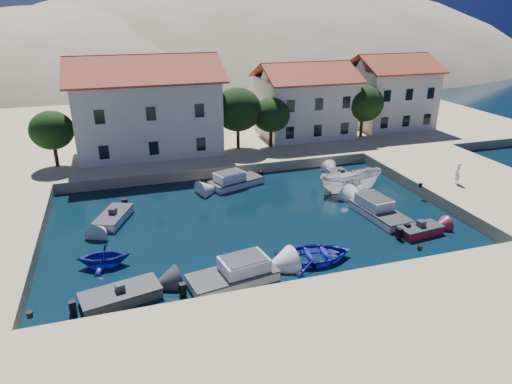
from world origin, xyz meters
TOP-DOWN VIEW (x-y plane):
  - ground at (0.00, 0.00)m, footprint 400.00×400.00m
  - quay_south at (0.00, -6.00)m, footprint 52.00×12.00m
  - quay_east at (20.50, 10.00)m, footprint 11.00×20.00m
  - quay_north at (2.00, 38.00)m, footprint 80.00×36.00m
  - hills at (20.64, 123.62)m, footprint 254.00×176.00m
  - building_left at (-6.00, 28.00)m, footprint 14.70×9.45m
  - building_mid at (12.00, 29.00)m, footprint 10.50×8.40m
  - building_right at (24.00, 30.00)m, footprint 9.45×8.40m
  - trees at (4.51, 25.46)m, footprint 37.30×5.30m
  - bollards at (2.80, 3.87)m, footprint 29.36×9.56m
  - motorboat_grey_sw at (-10.04, 2.44)m, footprint 4.60×2.77m
  - cabin_cruiser_south at (-3.66, 2.33)m, footprint 5.57×3.10m
  - rowboat_south at (1.95, 3.18)m, footprint 5.17×3.86m
  - motorboat_red_se at (10.66, 4.28)m, footprint 3.34×1.77m
  - cabin_cruiser_east at (9.41, 7.68)m, footprint 2.71×5.57m
  - boat_east at (9.66, 12.89)m, footprint 5.79×2.47m
  - motorboat_white_ne at (10.39, 15.94)m, footprint 1.84×3.73m
  - rowboat_west at (-10.91, 6.54)m, footprint 3.46×3.07m
  - motorboat_white_west at (-10.21, 13.08)m, footprint 3.21×4.36m
  - cabin_cruiser_north at (0.57, 17.45)m, footprint 5.25×3.53m
  - pedestrian at (18.09, 9.78)m, footprint 0.81×0.73m

SIDE VIEW (x-z plane):
  - hills at x=20.64m, z-range -72.90..26.10m
  - ground at x=0.00m, z-range 0.00..0.00m
  - rowboat_south at x=1.95m, z-range -0.51..0.51m
  - boat_east at x=9.66m, z-range -1.10..1.10m
  - rowboat_west at x=-10.91m, z-range -0.84..0.84m
  - motorboat_grey_sw at x=-10.04m, z-range -0.33..0.92m
  - motorboat_white_west at x=-10.21m, z-range -0.33..0.92m
  - motorboat_white_ne at x=10.39m, z-range -0.33..0.92m
  - motorboat_red_se at x=10.66m, z-range -0.33..0.92m
  - cabin_cruiser_east at x=9.41m, z-range -0.32..1.28m
  - cabin_cruiser_south at x=-3.66m, z-range -0.32..1.28m
  - cabin_cruiser_north at x=0.57m, z-range -0.32..1.28m
  - quay_south at x=0.00m, z-range 0.00..1.00m
  - quay_east at x=20.50m, z-range 0.00..1.00m
  - quay_north at x=2.00m, z-range 0.00..1.00m
  - bollards at x=2.80m, z-range 1.00..1.30m
  - pedestrian at x=18.09m, z-range 1.00..2.86m
  - trees at x=4.51m, z-range 1.61..8.06m
  - building_mid at x=12.00m, z-range 1.07..9.37m
  - building_right at x=24.00m, z-range 1.07..9.87m
  - building_left at x=-6.00m, z-range 1.09..10.79m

